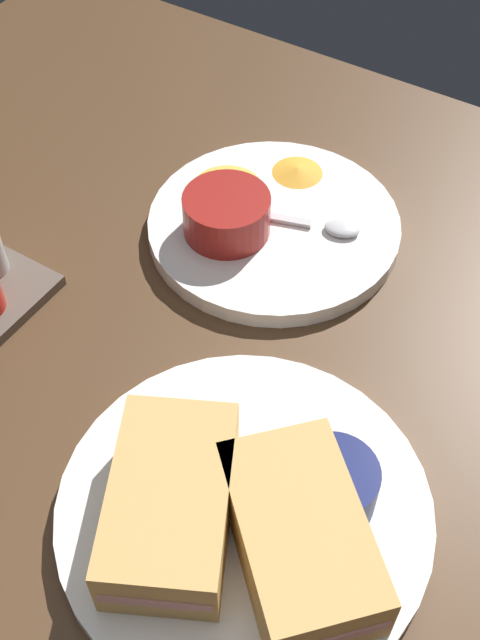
# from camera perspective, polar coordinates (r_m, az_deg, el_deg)

# --- Properties ---
(ground_plane) EXTENTS (1.10, 1.10, 0.03)m
(ground_plane) POSITION_cam_1_polar(r_m,az_deg,el_deg) (0.60, -6.87, -11.35)
(ground_plane) COLOR #4C331E
(plate_sandwich_main) EXTENTS (0.26, 0.26, 0.02)m
(plate_sandwich_main) POSITION_cam_1_polar(r_m,az_deg,el_deg) (0.56, 0.31, -13.45)
(plate_sandwich_main) COLOR white
(plate_sandwich_main) RESTS_ON ground_plane
(sandwich_half_near) EXTENTS (0.15, 0.13, 0.05)m
(sandwich_half_near) POSITION_cam_1_polar(r_m,az_deg,el_deg) (0.53, -4.96, -12.87)
(sandwich_half_near) COLOR tan
(sandwich_half_near) RESTS_ON plate_sandwich_main
(sandwich_half_far) EXTENTS (0.14, 0.15, 0.05)m
(sandwich_half_far) POSITION_cam_1_polar(r_m,az_deg,el_deg) (0.52, 4.13, -15.37)
(sandwich_half_far) COLOR tan
(sandwich_half_far) RESTS_ON plate_sandwich_main
(ramekin_dark_sauce) EXTENTS (0.06, 0.06, 0.04)m
(ramekin_dark_sauce) POSITION_cam_1_polar(r_m,az_deg,el_deg) (0.54, 6.57, -11.63)
(ramekin_dark_sauce) COLOR #0C144C
(ramekin_dark_sauce) RESTS_ON plate_sandwich_main
(spoon_by_dark_ramekin) EXTENTS (0.06, 0.09, 0.01)m
(spoon_by_dark_ramekin) POSITION_cam_1_polar(r_m,az_deg,el_deg) (0.55, 1.02, -12.12)
(spoon_by_dark_ramekin) COLOR silver
(spoon_by_dark_ramekin) RESTS_ON plate_sandwich_main
(plate_chips_companion) EXTENTS (0.23, 0.23, 0.02)m
(plate_chips_companion) POSITION_cam_1_polar(r_m,az_deg,el_deg) (0.73, 2.43, 6.70)
(plate_chips_companion) COLOR white
(plate_chips_companion) RESTS_ON ground_plane
(ramekin_light_gravy) EXTENTS (0.08, 0.08, 0.04)m
(ramekin_light_gravy) POSITION_cam_1_polar(r_m,az_deg,el_deg) (0.70, -0.96, 7.63)
(ramekin_light_gravy) COLOR maroon
(ramekin_light_gravy) RESTS_ON plate_chips_companion
(spoon_by_gravy_ramekin) EXTENTS (0.04, 0.10, 0.01)m
(spoon_by_gravy_ramekin) POSITION_cam_1_polar(r_m,az_deg,el_deg) (0.72, 6.26, 6.67)
(spoon_by_gravy_ramekin) COLOR silver
(spoon_by_gravy_ramekin) RESTS_ON plate_chips_companion
(plantain_chip_scatter) EXTENTS (0.17, 0.11, 0.01)m
(plantain_chip_scatter) POSITION_cam_1_polar(r_m,az_deg,el_deg) (0.75, 0.32, 8.94)
(plantain_chip_scatter) COLOR gold
(plantain_chip_scatter) RESTS_ON plate_chips_companion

